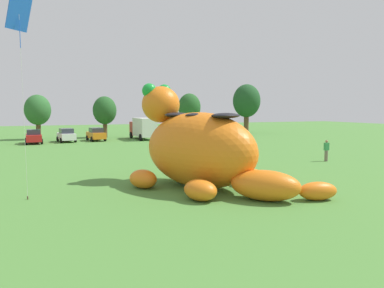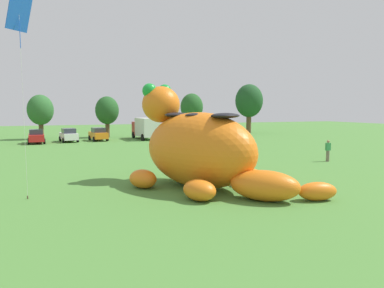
{
  "view_description": "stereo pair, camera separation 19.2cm",
  "coord_description": "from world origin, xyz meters",
  "px_view_note": "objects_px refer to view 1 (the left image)",
  "views": [
    {
      "loc": [
        -8.22,
        -17.67,
        4.14
      ],
      "look_at": [
        -1.18,
        0.36,
        2.22
      ],
      "focal_mm": 32.74,
      "sensor_mm": 36.0,
      "label": 1
    },
    {
      "loc": [
        -8.04,
        -17.74,
        4.14
      ],
      "look_at": [
        -1.18,
        0.36,
        2.22
      ],
      "focal_mm": 32.74,
      "sensor_mm": 36.0,
      "label": 2
    }
  ],
  "objects_px": {
    "car_orange": "(96,134)",
    "box_truck": "(143,128)",
    "spectator_mid_field": "(326,151)",
    "car_red": "(34,137)",
    "tethered_flying_kite": "(19,16)",
    "giant_inflatable_creature": "(199,149)",
    "car_white": "(66,135)",
    "spectator_near_inflatable": "(211,140)"
  },
  "relations": [
    {
      "from": "car_orange",
      "to": "box_truck",
      "type": "xyz_separation_m",
      "value": [
        6.35,
        0.0,
        0.74
      ]
    },
    {
      "from": "spectator_mid_field",
      "to": "car_red",
      "type": "bearing_deg",
      "value": 132.86
    },
    {
      "from": "tethered_flying_kite",
      "to": "giant_inflatable_creature",
      "type": "bearing_deg",
      "value": -3.11
    },
    {
      "from": "car_white",
      "to": "giant_inflatable_creature",
      "type": "bearing_deg",
      "value": -79.06
    },
    {
      "from": "giant_inflatable_creature",
      "to": "spectator_near_inflatable",
      "type": "relative_size",
      "value": 5.62
    },
    {
      "from": "box_truck",
      "to": "spectator_near_inflatable",
      "type": "height_order",
      "value": "box_truck"
    },
    {
      "from": "giant_inflatable_creature",
      "to": "car_white",
      "type": "height_order",
      "value": "giant_inflatable_creature"
    },
    {
      "from": "giant_inflatable_creature",
      "to": "box_truck",
      "type": "height_order",
      "value": "giant_inflatable_creature"
    },
    {
      "from": "car_white",
      "to": "car_orange",
      "type": "distance_m",
      "value": 3.74
    },
    {
      "from": "car_white",
      "to": "tethered_flying_kite",
      "type": "xyz_separation_m",
      "value": [
        -2.54,
        -29.77,
        7.34
      ]
    },
    {
      "from": "car_red",
      "to": "box_truck",
      "type": "xyz_separation_m",
      "value": [
        13.82,
        1.31,
        0.74
      ]
    },
    {
      "from": "giant_inflatable_creature",
      "to": "car_red",
      "type": "distance_m",
      "value": 30.85
    },
    {
      "from": "giant_inflatable_creature",
      "to": "tethered_flying_kite",
      "type": "relative_size",
      "value": 1.06
    },
    {
      "from": "car_red",
      "to": "spectator_mid_field",
      "type": "height_order",
      "value": "car_red"
    },
    {
      "from": "box_truck",
      "to": "car_red",
      "type": "bearing_deg",
      "value": -174.6
    },
    {
      "from": "box_truck",
      "to": "spectator_mid_field",
      "type": "xyz_separation_m",
      "value": [
        8.81,
        -25.7,
        -0.75
      ]
    },
    {
      "from": "car_white",
      "to": "car_orange",
      "type": "bearing_deg",
      "value": 5.81
    },
    {
      "from": "box_truck",
      "to": "tethered_flying_kite",
      "type": "bearing_deg",
      "value": -112.7
    },
    {
      "from": "giant_inflatable_creature",
      "to": "tethered_flying_kite",
      "type": "distance_m",
      "value": 10.4
    },
    {
      "from": "giant_inflatable_creature",
      "to": "tethered_flying_kite",
      "type": "height_order",
      "value": "tethered_flying_kite"
    },
    {
      "from": "car_red",
      "to": "car_orange",
      "type": "relative_size",
      "value": 0.98
    },
    {
      "from": "giant_inflatable_creature",
      "to": "car_orange",
      "type": "xyz_separation_m",
      "value": [
        -2.12,
        30.6,
        -1.2
      ]
    },
    {
      "from": "car_white",
      "to": "box_truck",
      "type": "xyz_separation_m",
      "value": [
        10.07,
        0.38,
        0.74
      ]
    },
    {
      "from": "car_red",
      "to": "car_orange",
      "type": "distance_m",
      "value": 7.58
    },
    {
      "from": "car_white",
      "to": "spectator_near_inflatable",
      "type": "distance_m",
      "value": 19.27
    },
    {
      "from": "car_white",
      "to": "spectator_near_inflatable",
      "type": "height_order",
      "value": "car_white"
    },
    {
      "from": "car_white",
      "to": "car_red",
      "type": "bearing_deg",
      "value": -166.16
    },
    {
      "from": "spectator_near_inflatable",
      "to": "tethered_flying_kite",
      "type": "xyz_separation_m",
      "value": [
        -16.93,
        -16.95,
        7.34
      ]
    },
    {
      "from": "giant_inflatable_creature",
      "to": "tethered_flying_kite",
      "type": "bearing_deg",
      "value": 176.89
    },
    {
      "from": "car_white",
      "to": "spectator_mid_field",
      "type": "height_order",
      "value": "car_white"
    },
    {
      "from": "spectator_near_inflatable",
      "to": "tethered_flying_kite",
      "type": "height_order",
      "value": "tethered_flying_kite"
    },
    {
      "from": "car_orange",
      "to": "box_truck",
      "type": "distance_m",
      "value": 6.39
    },
    {
      "from": "car_white",
      "to": "box_truck",
      "type": "bearing_deg",
      "value": 2.18
    },
    {
      "from": "car_orange",
      "to": "tethered_flying_kite",
      "type": "xyz_separation_m",
      "value": [
        -6.26,
        -30.14,
        7.34
      ]
    },
    {
      "from": "spectator_mid_field",
      "to": "tethered_flying_kite",
      "type": "distance_m",
      "value": 23.08
    },
    {
      "from": "car_red",
      "to": "spectator_near_inflatable",
      "type": "height_order",
      "value": "car_red"
    },
    {
      "from": "box_truck",
      "to": "car_white",
      "type": "bearing_deg",
      "value": -177.82
    },
    {
      "from": "car_orange",
      "to": "spectator_mid_field",
      "type": "bearing_deg",
      "value": -59.46
    },
    {
      "from": "box_truck",
      "to": "spectator_near_inflatable",
      "type": "xyz_separation_m",
      "value": [
        4.32,
        -13.2,
        -0.75
      ]
    },
    {
      "from": "spectator_near_inflatable",
      "to": "car_red",
      "type": "bearing_deg",
      "value": 146.76
    },
    {
      "from": "spectator_mid_field",
      "to": "car_orange",
      "type": "bearing_deg",
      "value": 120.54
    },
    {
      "from": "car_orange",
      "to": "spectator_near_inflatable",
      "type": "distance_m",
      "value": 16.97
    }
  ]
}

